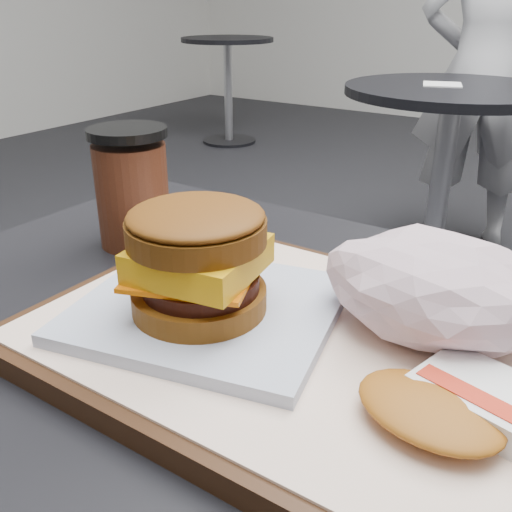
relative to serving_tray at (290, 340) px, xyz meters
The scene contains 9 objects.
serving_tray is the anchor object (origin of this frame).
breakfast_sandwich 0.08m from the serving_tray, 158.86° to the right, with size 0.22×0.21×0.09m.
hash_brown 0.14m from the serving_tray, 13.11° to the right, with size 0.13×0.11×0.02m.
crumpled_wrapper 0.11m from the serving_tray, 32.57° to the left, with size 0.16×0.13×0.07m, color silver, non-canonical shape.
coffee_cup 0.26m from the serving_tray, 160.29° to the left, with size 0.08×0.08×0.12m.
neighbor_table 1.68m from the serving_tray, 101.97° to the left, with size 0.70×0.70×0.75m.
napkin 1.67m from the serving_tray, 103.25° to the left, with size 0.12×0.12×0.00m, color white.
patron 2.23m from the serving_tray, 100.07° to the left, with size 0.53×0.35×1.47m, color silver.
bg_table_mid 3.98m from the serving_tray, 127.02° to the left, with size 0.66×0.66×0.75m.
Camera 1 is at (0.17, -0.29, 1.01)m, focal length 40.00 mm.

